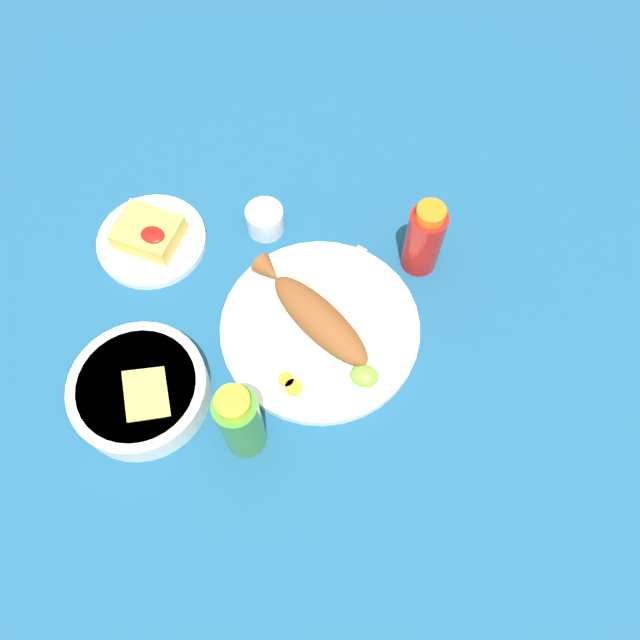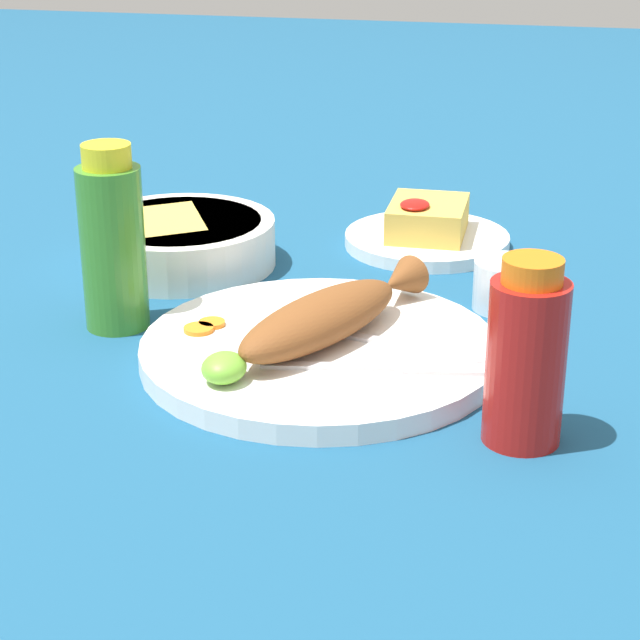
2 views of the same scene
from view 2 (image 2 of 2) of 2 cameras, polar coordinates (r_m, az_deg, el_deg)
The scene contains 14 objects.
ground_plane at distance 1.00m, azimuth 0.00°, elevation -2.01°, with size 4.00×4.00×0.00m, color navy.
main_plate at distance 0.99m, azimuth 0.00°, elevation -1.54°, with size 0.31×0.31×0.02m, color white.
fried_fish at distance 0.99m, azimuth 0.46°, elevation 0.26°, with size 0.24×0.15×0.04m.
fork_near at distance 0.98m, azimuth 4.54°, elevation -1.32°, with size 0.05×0.18×0.00m.
fork_far at distance 0.94m, azimuth 3.48°, elevation -2.37°, with size 0.04×0.18×0.00m.
carrot_slice_near at distance 1.03m, azimuth -5.35°, elevation -0.16°, with size 0.02×0.02×0.00m, color orange.
carrot_slice_mid at distance 1.02m, azimuth -6.00°, elevation -0.45°, with size 0.03×0.03×0.00m, color orange.
lime_wedge_main at distance 0.92m, azimuth -4.75°, elevation -2.35°, with size 0.04×0.04×0.02m, color #6BB233.
hot_sauce_bottle_red at distance 0.85m, azimuth 10.12°, elevation -1.78°, with size 0.06×0.06×0.14m.
hot_sauce_bottle_green at distance 1.06m, azimuth -10.18°, elevation 3.80°, with size 0.06×0.06×0.17m.
salt_cup at distance 1.12m, azimuth 9.14°, elevation 1.57°, with size 0.06×0.06×0.05m.
side_plate_fries at distance 1.28m, azimuth 5.28°, elevation 3.94°, with size 0.18×0.18×0.01m, color white.
fries_pile at distance 1.27m, azimuth 5.30°, elevation 5.02°, with size 0.10×0.08×0.04m.
guacamole_bowl at distance 1.22m, azimuth -6.91°, elevation 3.95°, with size 0.20×0.20×0.06m.
Camera 2 is at (0.89, 0.19, 0.42)m, focal length 65.00 mm.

